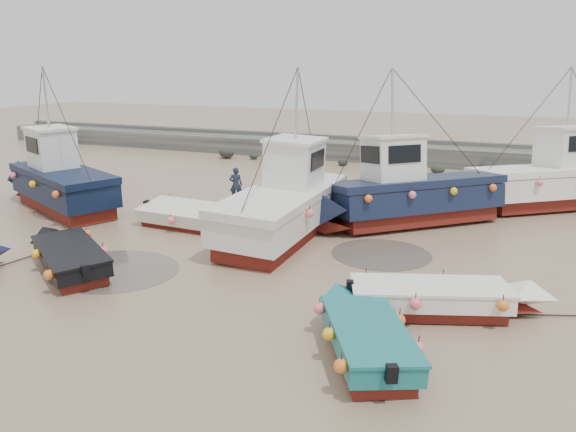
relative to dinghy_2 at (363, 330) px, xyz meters
name	(u,v)px	position (x,y,z in m)	size (l,w,h in m)	color
ground	(196,268)	(-6.40, 3.29, -0.55)	(120.00, 120.00, 0.00)	#9E8063
seawall	(367,151)	(-6.35, 25.28, 0.07)	(60.00, 4.92, 1.50)	slate
puddle_a	(115,270)	(-8.69, 2.14, -0.55)	(4.19, 4.19, 0.01)	#574E46
puddle_b	(381,254)	(-1.14, 6.87, -0.55)	(3.47, 3.47, 0.01)	#574E46
puddle_c	(71,214)	(-14.93, 7.01, -0.55)	(3.77, 3.77, 0.01)	#574E46
puddle_d	(331,200)	(-5.16, 13.68, -0.55)	(5.24, 5.24, 0.01)	#574E46
dinghy_2	(363,330)	(0.00, 0.00, 0.00)	(3.37, 5.35, 1.43)	maroon
dinghy_3	(444,296)	(1.45, 2.73, -0.01)	(6.26, 3.05, 1.43)	maroon
dinghy_4	(68,252)	(-10.14, 1.74, -0.01)	(5.65, 4.36, 1.43)	maroon
dinghy_5	(195,214)	(-8.80, 7.27, -0.01)	(6.18, 2.35, 1.43)	maroon
cabin_boat_0	(58,179)	(-16.11, 7.66, 0.80)	(9.33, 5.51, 6.22)	maroon
cabin_boat_1	(288,201)	(-5.03, 7.91, 0.76)	(3.13, 10.83, 6.22)	maroon
cabin_boat_2	(402,193)	(-1.23, 10.75, 0.78)	(8.56, 7.82, 6.22)	maroon
cabin_boat_3	(560,178)	(4.83, 16.42, 0.80)	(8.74, 7.02, 6.22)	maroon
person	(236,202)	(-9.23, 11.69, -0.55)	(0.61, 0.40, 1.67)	#1B2438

